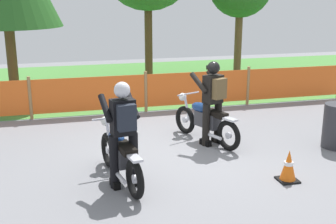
{
  "coord_description": "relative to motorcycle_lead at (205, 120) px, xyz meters",
  "views": [
    {
      "loc": [
        -2.17,
        -7.51,
        2.99
      ],
      "look_at": [
        -0.28,
        -0.22,
        0.9
      ],
      "focal_mm": 46.42,
      "sensor_mm": 36.0,
      "label": 1
    }
  ],
  "objects": [
    {
      "name": "barrier_fence",
      "position": [
        -0.71,
        2.58,
        0.1
      ],
      "size": [
        11.42,
        0.08,
        1.05
      ],
      "color": "#997547",
      "rests_on": "ground"
    },
    {
      "name": "motorcycle_trailing",
      "position": [
        -1.98,
        -1.5,
        0.01
      ],
      "size": [
        0.61,
        1.96,
        0.93
      ],
      "rotation": [
        0.0,
        0.0,
        1.74
      ],
      "color": "black",
      "rests_on": "ground"
    },
    {
      "name": "rider_trailing",
      "position": [
        -1.95,
        -1.71,
        0.51
      ],
      "size": [
        0.61,
        0.73,
        1.69
      ],
      "rotation": [
        0.0,
        0.0,
        1.74
      ],
      "color": "black",
      "rests_on": "ground"
    },
    {
      "name": "traffic_cone",
      "position": [
        0.67,
        -2.2,
        -0.19
      ],
      "size": [
        0.32,
        0.32,
        0.53
      ],
      "color": "black",
      "rests_on": "ground"
    },
    {
      "name": "motorcycle_lead",
      "position": [
        0.0,
        0.0,
        0.0
      ],
      "size": [
        0.9,
        1.84,
        0.92
      ],
      "rotation": [
        0.0,
        0.0,
        1.96
      ],
      "color": "black",
      "rests_on": "ground"
    },
    {
      "name": "ground",
      "position": [
        -0.71,
        -0.54,
        -0.46
      ],
      "size": [
        24.0,
        24.0,
        0.02
      ],
      "primitive_type": "cube",
      "color": "gray"
    },
    {
      "name": "rider_lead",
      "position": [
        0.08,
        -0.19,
        0.51
      ],
      "size": [
        0.68,
        0.78,
        1.69
      ],
      "rotation": [
        0.0,
        0.0,
        1.96
      ],
      "color": "black",
      "rests_on": "ground"
    },
    {
      "name": "grass_verge",
      "position": [
        -0.71,
        6.47,
        -0.44
      ],
      "size": [
        24.0,
        7.78,
        0.01
      ],
      "primitive_type": "cube",
      "color": "#4C8C3D",
      "rests_on": "ground"
    }
  ]
}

